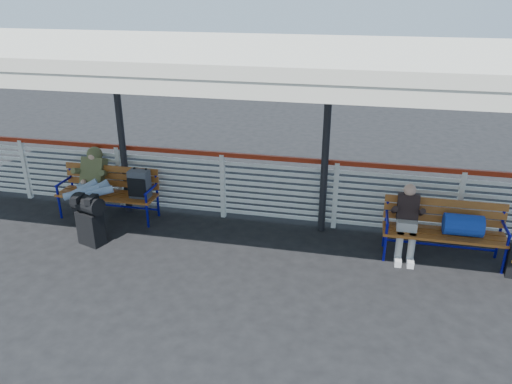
% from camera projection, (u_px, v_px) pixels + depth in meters
% --- Properties ---
extents(ground, '(60.00, 60.00, 0.00)m').
position_uv_depth(ground, '(189.00, 270.00, 7.45)').
color(ground, black).
rests_on(ground, ground).
extents(fence, '(12.08, 0.08, 1.24)m').
position_uv_depth(fence, '(223.00, 183.00, 8.90)').
color(fence, silver).
rests_on(fence, ground).
extents(canopy, '(12.60, 3.60, 3.16)m').
position_uv_depth(canopy, '(198.00, 53.00, 7.05)').
color(canopy, silver).
rests_on(canopy, ground).
extents(luggage_stack, '(0.58, 0.44, 0.85)m').
position_uv_depth(luggage_stack, '(89.00, 218.00, 8.03)').
color(luggage_stack, black).
rests_on(luggage_stack, ground).
extents(bench_left, '(1.80, 0.56, 0.96)m').
position_uv_depth(bench_left, '(120.00, 186.00, 8.89)').
color(bench_left, '#93561C').
rests_on(bench_left, ground).
extents(bench_right, '(1.80, 0.56, 0.92)m').
position_uv_depth(bench_right, '(453.00, 225.00, 7.51)').
color(bench_right, '#93561C').
rests_on(bench_right, ground).
extents(traveler_man, '(0.93, 1.63, 0.77)m').
position_uv_depth(traveler_man, '(90.00, 186.00, 8.62)').
color(traveler_man, '#8EA6C0').
rests_on(traveler_man, ground).
extents(companion_person, '(0.32, 0.66, 1.15)m').
position_uv_depth(companion_person, '(407.00, 221.00, 7.63)').
color(companion_person, '#B0AAA0').
rests_on(companion_person, ground).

